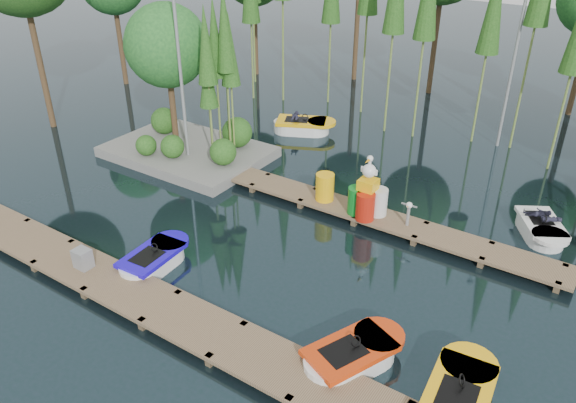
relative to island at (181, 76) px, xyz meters
The scene contains 15 objects.
ground_plane 7.79m from the island, 27.58° to the right, with size 90.00×90.00×0.00m, color #1B2C33.
near_dock 10.44m from the island, 51.04° to the right, with size 18.00×1.50×0.50m.
far_dock 7.91m from the island, ahead, with size 15.00×1.20×0.50m.
island is the anchor object (origin of this frame).
lamp_island 1.56m from the island, 44.71° to the right, with size 0.30×0.30×7.25m.
lamp_rear 12.91m from the island, 36.82° to the left, with size 0.30×0.30×7.25m.
boat_blue 8.49m from the island, 54.00° to the right, with size 1.23×2.46×0.81m.
boat_red 13.27m from the island, 30.91° to the right, with size 2.08×2.82×0.87m.
boat_yellow_near 15.25m from the island, 25.75° to the right, with size 1.45×2.81×0.91m.
boat_yellow_far 5.94m from the island, 58.28° to the left, with size 3.00×2.28×1.37m.
boat_white_far 13.76m from the island, ahead, with size 2.16×2.61×1.13m.
utility_cabinet 8.89m from the island, 66.43° to the right, with size 0.46×0.38×0.56m, color gray.
yellow_barrel 7.38m from the island, ahead, with size 0.62×0.62×0.93m, color #FFB70D.
drum_cluster 8.90m from the island, ahead, with size 1.19×1.09×2.05m.
seagull_post 10.20m from the island, ahead, with size 0.50×0.27×0.81m.
Camera 1 is at (8.77, -11.84, 9.40)m, focal length 35.00 mm.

